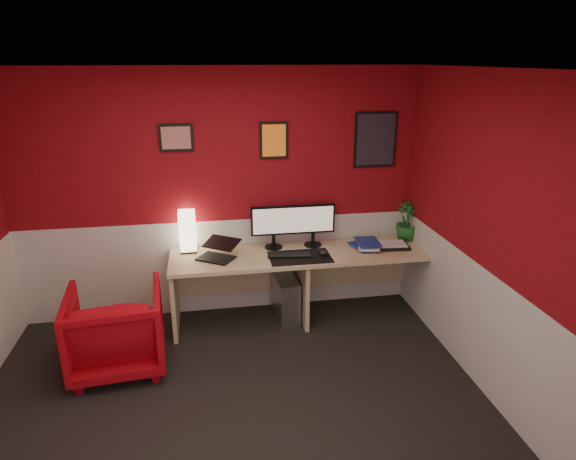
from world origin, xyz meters
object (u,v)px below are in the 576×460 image
object	(u,v)px
pc_tower	(286,298)
armchair	(116,329)
zen_tray	(391,246)
desk	(302,286)
shoji_lamp	(188,232)
monitor_right	(313,219)
potted_plant	(407,221)
laptop	(216,249)
monitor_left	(273,221)

from	to	relation	value
pc_tower	armchair	distance (m)	1.69
pc_tower	zen_tray	bearing A→B (deg)	-7.18
desk	shoji_lamp	distance (m)	1.27
monitor_right	armchair	distance (m)	2.13
potted_plant	armchair	size ratio (longest dim) A/B	0.51
laptop	potted_plant	distance (m)	2.02
shoji_lamp	pc_tower	size ratio (longest dim) A/B	0.89
potted_plant	zen_tray	bearing A→B (deg)	-141.58
desk	shoji_lamp	bearing A→B (deg)	168.16
monitor_right	armchair	size ratio (longest dim) A/B	0.73
potted_plant	armchair	bearing A→B (deg)	-165.56
shoji_lamp	pc_tower	world-z (taller)	shoji_lamp
shoji_lamp	monitor_right	world-z (taller)	monitor_right
laptop	monitor_right	bearing A→B (deg)	45.55
desk	laptop	world-z (taller)	laptop
shoji_lamp	zen_tray	size ratio (longest dim) A/B	1.14
desk	armchair	xyz separation A→B (m)	(-1.73, -0.56, -0.00)
laptop	zen_tray	xyz separation A→B (m)	(1.78, 0.02, -0.09)
desk	potted_plant	xyz separation A→B (m)	(1.16, 0.19, 0.57)
laptop	pc_tower	xyz separation A→B (m)	(0.69, 0.06, -0.61)
shoji_lamp	monitor_right	distance (m)	1.26
shoji_lamp	monitor_left	xyz separation A→B (m)	(0.85, -0.05, 0.09)
monitor_left	potted_plant	bearing A→B (deg)	0.02
monitor_left	pc_tower	xyz separation A→B (m)	(0.10, -0.15, -0.80)
zen_tray	monitor_left	bearing A→B (deg)	171.10
pc_tower	armchair	size ratio (longest dim) A/B	0.56
monitor_left	armchair	xyz separation A→B (m)	(-1.47, -0.74, -0.66)
monitor_right	pc_tower	distance (m)	0.87
desk	monitor_left	world-z (taller)	monitor_left
monitor_right	potted_plant	size ratio (longest dim) A/B	1.42
laptop	potted_plant	bearing A→B (deg)	39.86
shoji_lamp	monitor_right	size ratio (longest dim) A/B	0.69
shoji_lamp	monitor_left	distance (m)	0.86
zen_tray	laptop	bearing A→B (deg)	-179.27
armchair	potted_plant	bearing A→B (deg)	-170.52
shoji_lamp	pc_tower	distance (m)	1.20
shoji_lamp	monitor_left	bearing A→B (deg)	-3.13
shoji_lamp	armchair	distance (m)	1.15
shoji_lamp	monitor_right	xyz separation A→B (m)	(1.26, -0.05, 0.09)
monitor_left	monitor_right	bearing A→B (deg)	-0.42
laptop	monitor_right	size ratio (longest dim) A/B	0.57
laptop	potted_plant	size ratio (longest dim) A/B	0.81
desk	shoji_lamp	size ratio (longest dim) A/B	6.50
desk	monitor_right	xyz separation A→B (m)	(0.15, 0.18, 0.66)
potted_plant	pc_tower	bearing A→B (deg)	-173.54
monitor_right	pc_tower	world-z (taller)	monitor_right
monitor_right	desk	bearing A→B (deg)	-128.76
desk	laptop	xyz separation A→B (m)	(-0.85, -0.02, 0.47)
potted_plant	pc_tower	xyz separation A→B (m)	(-1.32, -0.15, -0.71)
laptop	potted_plant	xyz separation A→B (m)	(2.01, 0.21, 0.09)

